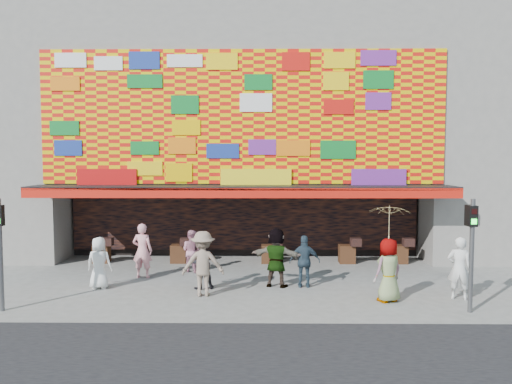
# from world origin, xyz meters

# --- Properties ---
(ground) EXTENTS (90.00, 90.00, 0.00)m
(ground) POSITION_xyz_m (0.00, 0.00, 0.00)
(ground) COLOR slate
(ground) RESTS_ON ground
(shop_building) EXTENTS (15.20, 9.40, 10.00)m
(shop_building) POSITION_xyz_m (0.00, 8.18, 5.23)
(shop_building) COLOR gray
(shop_building) RESTS_ON ground
(signal_left) EXTENTS (0.22, 0.20, 3.00)m
(signal_left) POSITION_xyz_m (-6.20, -1.50, 1.86)
(signal_left) COLOR #59595B
(signal_left) RESTS_ON ground
(signal_right) EXTENTS (0.22, 0.20, 3.00)m
(signal_right) POSITION_xyz_m (6.20, -1.50, 1.86)
(signal_right) COLOR #59595B
(signal_right) RESTS_ON ground
(ped_a) EXTENTS (0.83, 0.57, 1.62)m
(ped_a) POSITION_xyz_m (-4.34, 0.78, 0.81)
(ped_a) COLOR white
(ped_a) RESTS_ON ground
(ped_b) EXTENTS (0.71, 0.50, 1.85)m
(ped_b) POSITION_xyz_m (-3.33, 2.19, 0.93)
(ped_b) COLOR pink
(ped_b) RESTS_ON ground
(ped_c) EXTENTS (0.95, 0.84, 1.62)m
(ped_c) POSITION_xyz_m (-1.16, 0.78, 0.81)
(ped_c) COLOR black
(ped_c) RESTS_ON ground
(ped_d) EXTENTS (1.28, 0.80, 1.91)m
(ped_d) POSITION_xyz_m (-1.02, 0.00, 0.96)
(ped_d) COLOR gray
(ped_d) RESTS_ON ground
(ped_e) EXTENTS (0.97, 0.43, 1.64)m
(ped_e) POSITION_xyz_m (2.06, 0.98, 0.82)
(ped_e) COLOR #2B3D4B
(ped_e) RESTS_ON ground
(ped_f) EXTENTS (1.82, 1.04, 1.87)m
(ped_f) POSITION_xyz_m (1.18, 1.06, 0.93)
(ped_f) COLOR gray
(ped_f) RESTS_ON ground
(ped_g) EXTENTS (1.05, 0.91, 1.80)m
(ped_g) POSITION_xyz_m (4.29, -0.55, 0.90)
(ped_g) COLOR gray
(ped_g) RESTS_ON ground
(ped_h) EXTENTS (0.76, 0.61, 1.81)m
(ped_h) POSITION_xyz_m (6.38, -0.29, 0.90)
(ped_h) COLOR silver
(ped_h) RESTS_ON ground
(ped_i) EXTENTS (0.91, 0.85, 1.50)m
(ped_i) POSITION_xyz_m (-1.79, 3.09, 0.75)
(ped_i) COLOR #C57F96
(ped_i) RESTS_ON ground
(parasol) EXTENTS (1.23, 1.25, 1.99)m
(parasol) POSITION_xyz_m (4.29, -0.55, 2.22)
(parasol) COLOR beige
(parasol) RESTS_ON ground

